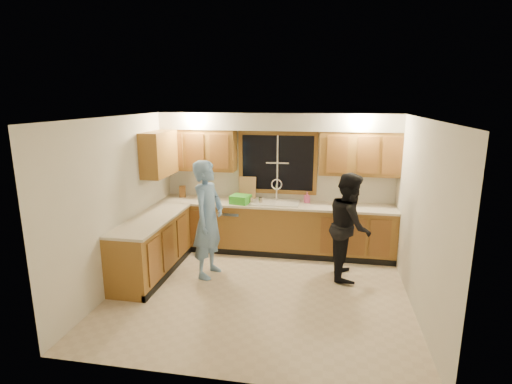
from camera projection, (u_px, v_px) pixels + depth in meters
floor at (260, 292)px, 5.80m from camera, size 4.20×4.20×0.00m
ceiling at (260, 118)px, 5.23m from camera, size 4.20×4.20×0.00m
wall_back at (277, 182)px, 7.33m from camera, size 4.20×0.00×4.20m
wall_left at (120, 202)px, 5.88m from camera, size 0.00×3.80×3.80m
wall_right at (420, 217)px, 5.15m from camera, size 0.00×3.80×3.80m
base_cabinets_back at (275, 229)px, 7.23m from camera, size 4.20×0.60×0.88m
base_cabinets_left at (152, 247)px, 6.35m from camera, size 0.60×1.90×0.88m
countertop_back at (275, 204)px, 7.11m from camera, size 4.20×0.63×0.04m
countertop_left at (151, 219)px, 6.24m from camera, size 0.63×1.90×0.04m
upper_cabinets_left at (199, 150)px, 7.29m from camera, size 1.35×0.33×0.75m
upper_cabinets_right at (359, 154)px, 6.80m from camera, size 1.35×0.33×0.75m
upper_cabinets_return at (159, 154)px, 6.79m from camera, size 0.33×0.90×0.75m
soffit at (277, 122)px, 6.91m from camera, size 4.20×0.35×0.30m
window_frame at (277, 163)px, 7.24m from camera, size 1.44×0.03×1.14m
sink at (275, 206)px, 7.14m from camera, size 0.86×0.52×0.57m
dishwasher at (229, 228)px, 7.38m from camera, size 0.60×0.56×0.82m
stove at (135, 260)px, 5.80m from camera, size 0.58×0.75×0.90m
man at (208, 219)px, 6.17m from camera, size 0.56×0.74×1.84m
woman at (349, 226)px, 6.15m from camera, size 0.65×0.82×1.66m
knife_block at (183, 192)px, 7.53m from camera, size 0.14×0.12×0.21m
cutting_board at (247, 188)px, 7.36m from camera, size 0.32×0.12×0.42m
dish_crate at (241, 199)px, 7.09m from camera, size 0.37×0.36×0.15m
soap_bottle at (307, 197)px, 7.13m from camera, size 0.12×0.12×0.20m
bowl at (343, 205)px, 6.91m from camera, size 0.23×0.23×0.05m
can_left at (251, 200)px, 7.08m from camera, size 0.09×0.09×0.12m
can_right at (261, 201)px, 7.05m from camera, size 0.07×0.07×0.12m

